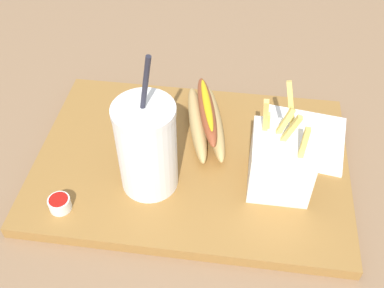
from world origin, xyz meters
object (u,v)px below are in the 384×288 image
(hot_dog_1, at_px, (207,119))
(ketchup_cup_1, at_px, (60,203))
(soda_cup, at_px, (147,147))
(fries_basket, at_px, (281,161))
(napkin_stack, at_px, (301,138))

(hot_dog_1, distance_m, ketchup_cup_1, 0.27)
(soda_cup, distance_m, hot_dog_1, 0.15)
(soda_cup, height_order, hot_dog_1, soda_cup)
(hot_dog_1, xyz_separation_m, ketchup_cup_1, (-0.19, -0.19, -0.01))
(fries_basket, height_order, hot_dog_1, fries_basket)
(soda_cup, xyz_separation_m, ketchup_cup_1, (-0.12, -0.07, -0.06))
(soda_cup, distance_m, fries_basket, 0.19)
(fries_basket, xyz_separation_m, hot_dog_1, (-0.12, 0.10, -0.02))
(soda_cup, distance_m, napkin_stack, 0.27)
(fries_basket, distance_m, napkin_stack, 0.11)
(fries_basket, distance_m, hot_dog_1, 0.15)
(hot_dog_1, bearing_deg, fries_basket, -39.93)
(ketchup_cup_1, xyz_separation_m, napkin_stack, (0.34, 0.19, -0.01))
(soda_cup, bearing_deg, napkin_stack, 27.94)
(hot_dog_1, bearing_deg, ketchup_cup_1, -135.02)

